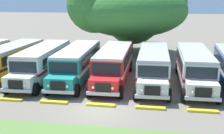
% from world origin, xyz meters
% --- Properties ---
extents(ground_plane, '(220.00, 220.00, 0.00)m').
position_xyz_m(ground_plane, '(0.00, 0.00, 0.00)').
color(ground_plane, slate).
extents(parked_bus_slot_1, '(3.04, 10.89, 2.82)m').
position_xyz_m(parked_bus_slot_1, '(-10.00, 7.01, 1.58)').
color(parked_bus_slot_1, yellow).
rests_on(parked_bus_slot_1, ground_plane).
extents(parked_bus_slot_2, '(2.99, 10.88, 2.82)m').
position_xyz_m(parked_bus_slot_2, '(-6.65, 6.78, 1.58)').
color(parked_bus_slot_2, silver).
rests_on(parked_bus_slot_2, ground_plane).
extents(parked_bus_slot_3, '(2.94, 10.87, 2.82)m').
position_xyz_m(parked_bus_slot_3, '(-3.47, 7.01, 1.58)').
color(parked_bus_slot_3, teal).
rests_on(parked_bus_slot_3, ground_plane).
extents(parked_bus_slot_4, '(2.82, 10.86, 2.82)m').
position_xyz_m(parked_bus_slot_4, '(-0.10, 7.13, 1.58)').
color(parked_bus_slot_4, red).
rests_on(parked_bus_slot_4, ground_plane).
extents(parked_bus_slot_5, '(2.79, 10.85, 2.82)m').
position_xyz_m(parked_bus_slot_5, '(3.40, 7.01, 1.58)').
color(parked_bus_slot_5, silver).
rests_on(parked_bus_slot_5, ground_plane).
extents(parked_bus_slot_6, '(2.70, 10.84, 2.82)m').
position_xyz_m(parked_bus_slot_6, '(6.88, 7.17, 1.58)').
color(parked_bus_slot_6, silver).
rests_on(parked_bus_slot_6, ground_plane).
extents(curb_wheelstop_2, '(2.00, 0.36, 0.15)m').
position_xyz_m(curb_wheelstop_2, '(-6.79, 0.60, 0.07)').
color(curb_wheelstop_2, yellow).
rests_on(curb_wheelstop_2, ground_plane).
extents(curb_wheelstop_3, '(2.00, 0.36, 0.15)m').
position_xyz_m(curb_wheelstop_3, '(-3.39, 0.60, 0.07)').
color(curb_wheelstop_3, yellow).
rests_on(curb_wheelstop_3, ground_plane).
extents(curb_wheelstop_4, '(2.00, 0.36, 0.15)m').
position_xyz_m(curb_wheelstop_4, '(0.00, 0.60, 0.07)').
color(curb_wheelstop_4, yellow).
rests_on(curb_wheelstop_4, ground_plane).
extents(curb_wheelstop_5, '(2.00, 0.36, 0.15)m').
position_xyz_m(curb_wheelstop_5, '(3.39, 0.60, 0.07)').
color(curb_wheelstop_5, yellow).
rests_on(curb_wheelstop_5, ground_plane).
extents(curb_wheelstop_6, '(2.00, 0.36, 0.15)m').
position_xyz_m(curb_wheelstop_6, '(6.79, 0.60, 0.07)').
color(curb_wheelstop_6, yellow).
rests_on(curb_wheelstop_6, ground_plane).
extents(broad_shade_tree, '(14.52, 13.54, 9.92)m').
position_xyz_m(broad_shade_tree, '(0.10, 19.10, 5.70)').
color(broad_shade_tree, brown).
rests_on(broad_shade_tree, ground_plane).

